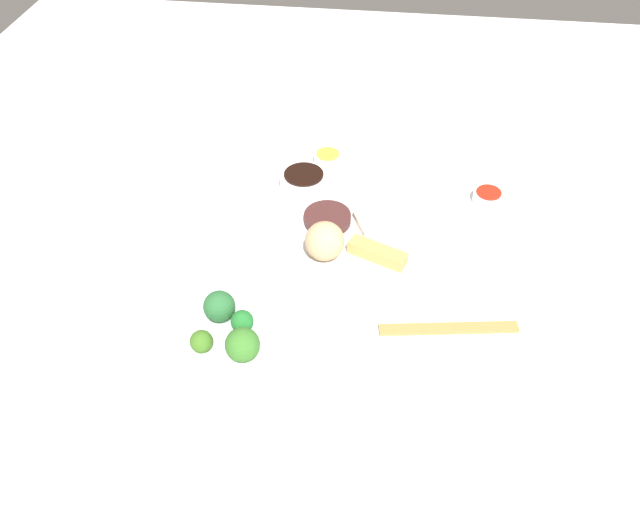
# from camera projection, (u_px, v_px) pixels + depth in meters

# --- Properties ---
(tabletop) EXTENTS (2.20, 2.20, 0.02)m
(tabletop) POSITION_uv_depth(u_px,v_px,m) (352.00, 255.00, 1.20)
(tabletop) COLOR silver
(tabletop) RESTS_ON ground
(main_plate) EXTENTS (0.26, 0.26, 0.02)m
(main_plate) POSITION_uv_depth(u_px,v_px,m) (351.00, 243.00, 1.20)
(main_plate) COLOR white
(main_plate) RESTS_ON tabletop
(rice_scoop) EXTENTS (0.07, 0.07, 0.07)m
(rice_scoop) POSITION_uv_depth(u_px,v_px,m) (325.00, 241.00, 1.14)
(rice_scoop) COLOR tan
(rice_scoop) RESTS_ON main_plate
(spring_roll) EXTENTS (0.07, 0.11, 0.02)m
(spring_roll) POSITION_uv_depth(u_px,v_px,m) (377.00, 253.00, 1.15)
(spring_roll) COLOR tan
(spring_roll) RESTS_ON main_plate
(crab_rangoon_wonton) EXTENTS (0.09, 0.09, 0.01)m
(crab_rangoon_wonton) POSITION_uv_depth(u_px,v_px,m) (377.00, 221.00, 1.22)
(crab_rangoon_wonton) COLOR beige
(crab_rangoon_wonton) RESTS_ON main_plate
(stir_fry_heap) EXTENTS (0.09, 0.09, 0.02)m
(stir_fry_heap) POSITION_uv_depth(u_px,v_px,m) (327.00, 218.00, 1.22)
(stir_fry_heap) COLOR #452322
(stir_fry_heap) RESTS_ON main_plate
(broccoli_plate) EXTENTS (0.22, 0.22, 0.01)m
(broccoli_plate) POSITION_uv_depth(u_px,v_px,m) (235.00, 337.00, 1.03)
(broccoli_plate) COLOR white
(broccoli_plate) RESTS_ON tabletop
(broccoli_floret_0) EXTENTS (0.04, 0.04, 0.04)m
(broccoli_floret_0) POSITION_uv_depth(u_px,v_px,m) (242.00, 321.00, 1.02)
(broccoli_floret_0) COLOR #216D2A
(broccoli_floret_0) RESTS_ON broccoli_plate
(broccoli_floret_1) EXTENTS (0.04, 0.04, 0.04)m
(broccoli_floret_1) POSITION_uv_depth(u_px,v_px,m) (201.00, 341.00, 0.99)
(broccoli_floret_1) COLOR #3D6C20
(broccoli_floret_1) RESTS_ON broccoli_plate
(broccoli_floret_2) EXTENTS (0.05, 0.05, 0.05)m
(broccoli_floret_2) POSITION_uv_depth(u_px,v_px,m) (242.00, 345.00, 0.98)
(broccoli_floret_2) COLOR #377328
(broccoli_floret_2) RESTS_ON broccoli_plate
(broccoli_floret_3) EXTENTS (0.05, 0.05, 0.05)m
(broccoli_floret_3) POSITION_uv_depth(u_px,v_px,m) (219.00, 306.00, 1.04)
(broccoli_floret_3) COLOR #286332
(broccoli_floret_3) RESTS_ON broccoli_plate
(soy_sauce_bowl) EXTENTS (0.10, 0.10, 0.03)m
(soy_sauce_bowl) POSITION_uv_depth(u_px,v_px,m) (304.00, 182.00, 1.32)
(soy_sauce_bowl) COLOR white
(soy_sauce_bowl) RESTS_ON tabletop
(soy_sauce_bowl_liquid) EXTENTS (0.08, 0.08, 0.00)m
(soy_sauce_bowl_liquid) POSITION_uv_depth(u_px,v_px,m) (304.00, 174.00, 1.31)
(soy_sauce_bowl_liquid) COLOR black
(soy_sauce_bowl_liquid) RESTS_ON soy_sauce_bowl
(sauce_ramekin_sweet_and_sour) EXTENTS (0.06, 0.06, 0.02)m
(sauce_ramekin_sweet_and_sour) POSITION_uv_depth(u_px,v_px,m) (488.00, 197.00, 1.29)
(sauce_ramekin_sweet_and_sour) COLOR white
(sauce_ramekin_sweet_and_sour) RESTS_ON tabletop
(sauce_ramekin_sweet_and_sour_liquid) EXTENTS (0.05, 0.05, 0.00)m
(sauce_ramekin_sweet_and_sour_liquid) POSITION_uv_depth(u_px,v_px,m) (489.00, 192.00, 1.28)
(sauce_ramekin_sweet_and_sour_liquid) COLOR red
(sauce_ramekin_sweet_and_sour_liquid) RESTS_ON sauce_ramekin_sweet_and_sour
(sauce_ramekin_hot_mustard) EXTENTS (0.06, 0.06, 0.02)m
(sauce_ramekin_hot_mustard) POSITION_uv_depth(u_px,v_px,m) (328.00, 159.00, 1.39)
(sauce_ramekin_hot_mustard) COLOR white
(sauce_ramekin_hot_mustard) RESTS_ON tabletop
(sauce_ramekin_hot_mustard_liquid) EXTENTS (0.05, 0.05, 0.00)m
(sauce_ramekin_hot_mustard_liquid) POSITION_uv_depth(u_px,v_px,m) (328.00, 154.00, 1.38)
(sauce_ramekin_hot_mustard_liquid) COLOR yellow
(sauce_ramekin_hot_mustard_liquid) RESTS_ON sauce_ramekin_hot_mustard
(chopsticks_pair) EXTENTS (0.06, 0.23, 0.01)m
(chopsticks_pair) POSITION_uv_depth(u_px,v_px,m) (449.00, 328.00, 1.05)
(chopsticks_pair) COLOR #A88343
(chopsticks_pair) RESTS_ON tabletop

